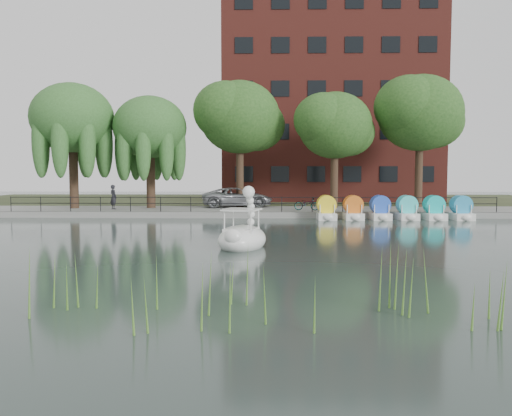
{
  "coord_description": "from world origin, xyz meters",
  "views": [
    {
      "loc": [
        0.99,
        -19.45,
        2.94
      ],
      "look_at": [
        0.5,
        4.0,
        1.3
      ],
      "focal_mm": 35.0,
      "sensor_mm": 36.0,
      "label": 1
    }
  ],
  "objects_px": {
    "pedestrian": "(113,195)",
    "minivan": "(237,196)",
    "bicycle": "(307,203)",
    "swan_boat": "(243,234)"
  },
  "relations": [
    {
      "from": "pedestrian",
      "to": "minivan",
      "type": "bearing_deg",
      "value": -120.32
    },
    {
      "from": "bicycle",
      "to": "swan_boat",
      "type": "distance_m",
      "value": 15.08
    },
    {
      "from": "swan_boat",
      "to": "bicycle",
      "type": "bearing_deg",
      "value": 89.34
    },
    {
      "from": "minivan",
      "to": "bicycle",
      "type": "bearing_deg",
      "value": -131.78
    },
    {
      "from": "pedestrian",
      "to": "swan_boat",
      "type": "relative_size",
      "value": 0.62
    },
    {
      "from": "bicycle",
      "to": "pedestrian",
      "type": "distance_m",
      "value": 13.61
    },
    {
      "from": "minivan",
      "to": "bicycle",
      "type": "xyz_separation_m",
      "value": [
        4.96,
        -3.1,
        -0.34
      ]
    },
    {
      "from": "swan_boat",
      "to": "pedestrian",
      "type": "bearing_deg",
      "value": 136.4
    },
    {
      "from": "bicycle",
      "to": "swan_boat",
      "type": "relative_size",
      "value": 0.54
    },
    {
      "from": "pedestrian",
      "to": "bicycle",
      "type": "bearing_deg",
      "value": -138.84
    }
  ]
}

